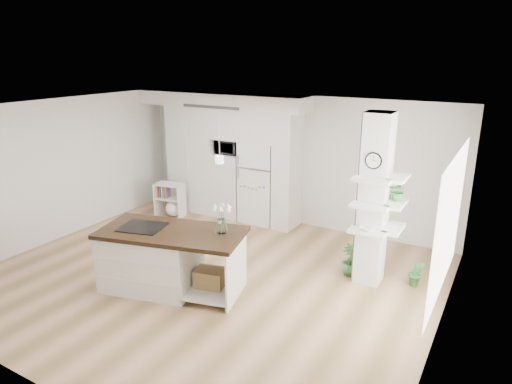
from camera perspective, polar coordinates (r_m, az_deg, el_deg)
floor at (r=7.63m, az=-6.04°, el=-10.50°), size 7.00×6.00×0.01m
room at (r=6.97m, az=-6.52°, el=3.15°), size 7.04×6.04×2.72m
cabinet_wall at (r=9.98m, az=-4.07°, el=5.42°), size 4.00×0.71×2.70m
refrigerator at (r=9.67m, az=0.59°, el=1.23°), size 0.78×0.69×1.75m
column at (r=7.10m, az=14.99°, el=-1.30°), size 0.69×0.90×2.70m
window at (r=6.09m, az=22.97°, el=-3.71°), size 0.00×2.40×2.40m
pendant_light at (r=6.20m, az=7.03°, el=3.91°), size 0.12×0.12×0.10m
kitchen_island at (r=7.23m, az=-12.12°, el=-7.96°), size 2.35×1.53×1.54m
bookshelf at (r=10.33m, az=-10.56°, el=-1.22°), size 0.68×0.47×0.75m
floor_plant_a at (r=7.63m, az=19.40°, el=-9.55°), size 0.25×0.21×0.45m
floor_plant_b at (r=7.70m, az=11.77°, el=-8.30°), size 0.31×0.31×0.54m
microwave at (r=9.84m, az=-3.38°, el=5.64°), size 0.54×0.37×0.30m
shelf_plant at (r=7.15m, az=17.40°, el=0.08°), size 0.27×0.23×0.30m
decor_bowl at (r=7.02m, az=13.65°, el=-4.43°), size 0.22×0.22×0.05m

